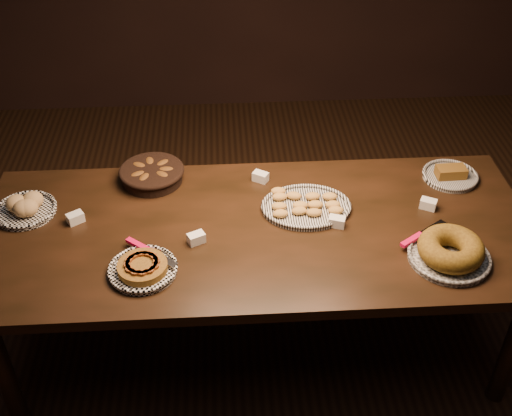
{
  "coord_description": "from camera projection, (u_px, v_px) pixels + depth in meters",
  "views": [
    {
      "loc": [
        -0.14,
        -2.13,
        2.51
      ],
      "look_at": [
        -0.0,
        0.05,
        0.82
      ],
      "focal_mm": 45.0,
      "sensor_mm": 36.0,
      "label": 1
    }
  ],
  "objects": [
    {
      "name": "ground",
      "position": [
        257.0,
        343.0,
        3.22
      ],
      "size": [
        5.0,
        5.0,
        0.0
      ],
      "primitive_type": "plane",
      "color": "black",
      "rests_on": "ground"
    },
    {
      "name": "madeleine_platter",
      "position": [
        305.0,
        206.0,
        2.86
      ],
      "size": [
        0.4,
        0.32,
        0.05
      ],
      "rotation": [
        0.0,
        0.0,
        -0.26
      ],
      "color": "black",
      "rests_on": "buffet_table"
    },
    {
      "name": "loaf_plate",
      "position": [
        450.0,
        175.0,
        3.05
      ],
      "size": [
        0.26,
        0.26,
        0.06
      ],
      "rotation": [
        0.0,
        0.0,
        0.04
      ],
      "color": "black",
      "rests_on": "buffet_table"
    },
    {
      "name": "croissant_basket",
      "position": [
        152.0,
        173.0,
        3.01
      ],
      "size": [
        0.34,
        0.34,
        0.08
      ],
      "rotation": [
        0.0,
        0.0,
        -0.22
      ],
      "color": "black",
      "rests_on": "buffet_table"
    },
    {
      "name": "tent_cards",
      "position": [
        261.0,
        211.0,
        2.82
      ],
      "size": [
        1.64,
        0.5,
        0.04
      ],
      "color": "white",
      "rests_on": "buffet_table"
    },
    {
      "name": "buffet_table",
      "position": [
        257.0,
        241.0,
        2.81
      ],
      "size": [
        2.4,
        1.0,
        0.75
      ],
      "color": "black",
      "rests_on": "ground"
    },
    {
      "name": "bread_roll_plate",
      "position": [
        25.0,
        207.0,
        2.82
      ],
      "size": [
        0.28,
        0.28,
        0.09
      ],
      "rotation": [
        0.0,
        0.0,
        0.34
      ],
      "color": "white",
      "rests_on": "buffet_table"
    },
    {
      "name": "bundt_cake_plate",
      "position": [
        450.0,
        251.0,
        2.58
      ],
      "size": [
        0.36,
        0.4,
        0.1
      ],
      "rotation": [
        0.0,
        0.0,
        -0.43
      ],
      "color": "black",
      "rests_on": "buffet_table"
    },
    {
      "name": "apple_tart_plate",
      "position": [
        143.0,
        268.0,
        2.53
      ],
      "size": [
        0.28,
        0.32,
        0.05
      ],
      "rotation": [
        0.0,
        0.0,
        -0.4
      ],
      "color": "white",
      "rests_on": "buffet_table"
    }
  ]
}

